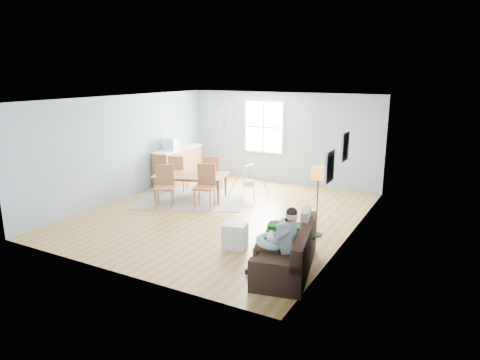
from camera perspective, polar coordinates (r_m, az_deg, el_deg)
The scene contains 22 objects.
room at distance 9.71m, azimuth -2.41°, elevation 9.17°, with size 8.40×9.40×3.90m.
window at distance 13.11m, azimuth 3.21°, elevation 7.07°, with size 1.32×0.08×1.62m.
pictures at distance 7.65m, azimuth 12.86°, elevation 3.14°, with size 0.05×1.34×0.74m.
wall_plates at distance 13.75m, azimuth -2.11°, elevation 8.17°, with size 0.67×0.02×0.66m.
sofa at distance 7.37m, azimuth 6.53°, elevation -9.90°, with size 1.21×2.04×0.77m.
green_throw at distance 7.88m, azimuth 6.84°, elevation -6.56°, with size 0.88×0.72×0.04m, color #155E1D.
beige_pillow at distance 7.64m, azimuth 8.74°, elevation -5.58°, with size 0.13×0.47×0.47m, color beige.
father at distance 6.99m, azimuth 5.22°, elevation -7.87°, with size 0.87×0.45×1.21m.
nursing_pillow at distance 7.04m, azimuth 4.07°, elevation -8.17°, with size 0.48×0.48×0.13m, color #C8E9FA.
infant at distance 7.04m, azimuth 4.11°, elevation -7.55°, with size 0.21×0.33×0.12m.
toddler at distance 7.40m, azimuth 6.31°, elevation -6.61°, with size 0.51×0.29×0.77m.
floor_lamp at distance 8.67m, azimuth 10.41°, elevation 0.17°, with size 0.29×0.29×1.45m.
storage_cube at distance 8.23m, azimuth -0.73°, elevation -7.40°, with size 0.51×0.47×0.48m.
rug at distance 11.46m, azimuth -6.54°, elevation -2.45°, with size 2.78×2.11×0.01m, color gray.
dining_table at distance 11.37m, azimuth -6.59°, elevation -0.89°, with size 1.87×1.04×0.66m, color brown.
chair_sw at distance 10.77m, azimuth -10.02°, elevation -0.38°, with size 0.64×0.64×1.04m.
chair_se at distance 10.56m, azimuth -4.64°, elevation -0.35°, with size 0.61×0.61×1.08m.
chair_nw at distance 12.06m, azimuth -8.34°, elevation 1.23°, with size 0.60×0.60×1.03m.
chair_ne at distance 11.87m, azimuth -3.64°, elevation 1.18°, with size 0.60×0.60×1.04m.
counter at distance 13.04m, azimuth -8.22°, elevation 1.97°, with size 0.64×1.93×1.07m.
monitor at distance 12.61m, azimuth -9.20°, elevation 4.74°, with size 0.40×0.39×0.34m.
baby_swing at distance 11.45m, azimuth 1.16°, elevation -0.37°, with size 0.87×0.88×0.87m.
Camera 1 is at (4.98, -8.29, 3.27)m, focal length 32.00 mm.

